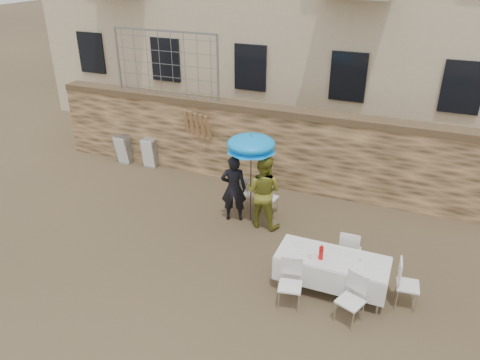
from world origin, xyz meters
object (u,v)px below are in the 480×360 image
at_px(umbrella, 251,146).
at_px(table_chair_side, 408,284).
at_px(couple_chair_right, 268,197).
at_px(woman_dress, 263,192).
at_px(soda_bottle, 321,253).
at_px(man_suit, 234,188).
at_px(chair_stack_left, 127,147).
at_px(chair_stack_right, 152,151).
at_px(table_chair_back, 350,249).
at_px(table_chair_front_left, 290,285).
at_px(couple_chair_left, 242,192).
at_px(table_chair_front_right, 350,301).
at_px(banquet_table, 333,259).

relative_size(umbrella, table_chair_side, 2.16).
bearing_deg(couple_chair_right, woman_dress, 101.72).
distance_m(couple_chair_right, soda_bottle, 3.13).
height_order(man_suit, chair_stack_left, man_suit).
xyz_separation_m(couple_chair_right, chair_stack_right, (-4.27, 1.44, -0.02)).
relative_size(soda_bottle, table_chair_back, 0.27).
height_order(umbrella, table_chair_front_left, umbrella).
bearing_deg(umbrella, chair_stack_left, 158.79).
bearing_deg(table_chair_back, couple_chair_right, -34.23).
bearing_deg(table_chair_side, couple_chair_left, 56.07).
bearing_deg(chair_stack_left, woman_dress, -20.87).
distance_m(man_suit, chair_stack_right, 4.10).
bearing_deg(table_chair_front_left, man_suit, 120.20).
bearing_deg(table_chair_front_right, man_suit, 164.22).
distance_m(table_chair_front_right, table_chair_back, 1.58).
distance_m(umbrella, couple_chair_right, 1.57).
distance_m(table_chair_front_left, table_chair_side, 2.17).
bearing_deg(man_suit, table_chair_side, 139.24).
xyz_separation_m(umbrella, table_chair_side, (3.79, -1.75, -1.48)).
relative_size(couple_chair_left, couple_chair_right, 1.00).
xyz_separation_m(umbrella, chair_stack_right, (-3.97, 1.89, -1.50)).
bearing_deg(table_chair_side, table_chair_front_right, 127.18).
xyz_separation_m(woman_dress, soda_bottle, (1.84, -1.90, -0.00)).
distance_m(man_suit, umbrella, 1.19).
bearing_deg(umbrella, table_chair_front_left, -55.50).
bearing_deg(soda_bottle, banquet_table, 36.87).
bearing_deg(soda_bottle, table_chair_front_right, -40.60).
distance_m(couple_chair_right, table_chair_back, 2.74).
bearing_deg(table_chair_side, table_chair_front_left, 106.84).
height_order(soda_bottle, chair_stack_right, soda_bottle).
bearing_deg(chair_stack_left, table_chair_side, -22.82).
distance_m(woman_dress, table_chair_front_left, 2.92).
bearing_deg(man_suit, table_chair_back, 143.08).
height_order(woman_dress, table_chair_side, woman_dress).
distance_m(table_chair_front_left, table_chair_front_right, 1.10).
relative_size(woman_dress, table_chair_back, 1.89).
bearing_deg(table_chair_front_right, table_chair_back, 122.44).
bearing_deg(table_chair_back, chair_stack_left, -22.48).
height_order(umbrella, banquet_table, umbrella).
height_order(umbrella, couple_chair_left, umbrella).
distance_m(soda_bottle, table_chair_side, 1.67).
distance_m(banquet_table, table_chair_back, 0.86).
distance_m(woman_dress, couple_chair_right, 0.70).
xyz_separation_m(woman_dress, table_chair_side, (3.44, -1.65, -0.43)).
distance_m(table_chair_front_left, chair_stack_left, 8.03).
relative_size(umbrella, soda_bottle, 7.97).
bearing_deg(soda_bottle, table_chair_front_left, -123.69).
xyz_separation_m(couple_chair_left, table_chair_front_left, (2.19, -3.05, 0.00)).
relative_size(man_suit, table_chair_front_right, 1.76).
bearing_deg(couple_chair_left, table_chair_side, 140.81).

